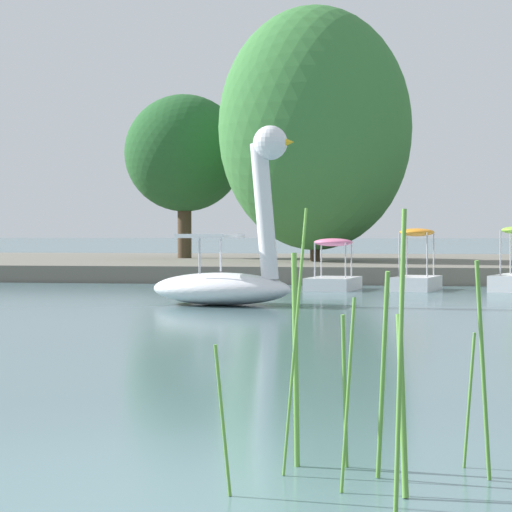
# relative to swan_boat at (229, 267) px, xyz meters

# --- Properties ---
(ground_plane) EXTENTS (571.80, 571.80, 0.00)m
(ground_plane) POSITION_rel_swan_boat_xyz_m (2.30, -14.74, -0.75)
(ground_plane) COLOR slate
(shore_bank_far) EXTENTS (157.17, 18.54, 0.49)m
(shore_bank_far) POSITION_rel_swan_boat_xyz_m (2.30, 17.44, -0.51)
(shore_bank_far) COLOR #6B665B
(shore_bank_far) RESTS_ON ground_plane
(swan_boat) EXTENTS (3.08, 2.14, 3.56)m
(swan_boat) POSITION_rel_swan_boat_xyz_m (0.00, 0.00, 0.00)
(swan_boat) COLOR white
(swan_boat) RESTS_ON ground_plane
(pedal_boat_pink) EXTENTS (1.38, 1.96, 1.31)m
(pedal_boat_pink) POSITION_rel_swan_boat_xyz_m (1.62, 5.75, -0.38)
(pedal_boat_pink) COLOR white
(pedal_boat_pink) RESTS_ON ground_plane
(pedal_boat_orange) EXTENTS (1.32, 1.91, 1.56)m
(pedal_boat_orange) POSITION_rel_swan_boat_xyz_m (3.71, 5.90, -0.29)
(pedal_boat_orange) COLOR white
(pedal_boat_orange) RESTS_ON ground_plane
(tree_broadleaf_right) EXTENTS (5.33, 4.84, 6.18)m
(tree_broadleaf_right) POSITION_rel_swan_boat_xyz_m (-4.97, 17.64, 3.68)
(tree_broadleaf_right) COLOR #423323
(tree_broadleaf_right) RESTS_ON shore_bank_far
(tree_willow_near_path) EXTENTS (8.18, 7.87, 8.56)m
(tree_willow_near_path) POSITION_rel_swan_boat_xyz_m (0.33, 14.15, 4.20)
(tree_willow_near_path) COLOR #423323
(tree_willow_near_path) RESTS_ON shore_bank_far
(reed_clump_foreground) EXTENTS (2.78, 1.21, 1.59)m
(reed_clump_foreground) POSITION_rel_swan_boat_xyz_m (3.86, -14.14, -0.16)
(reed_clump_foreground) COLOR #568E38
(reed_clump_foreground) RESTS_ON ground_plane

